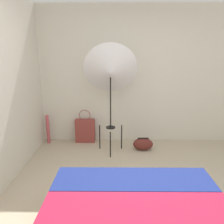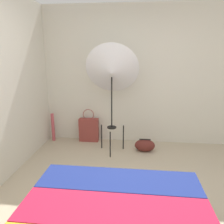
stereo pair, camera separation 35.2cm
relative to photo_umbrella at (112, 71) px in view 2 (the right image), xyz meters
The scene contains 7 objects.
ground_plane 2.18m from the photo_umbrella, 78.10° to the right, with size 14.00×14.00×0.00m, color tan.
wall_back 0.68m from the photo_umbrella, 59.59° to the left, with size 8.00×0.05×2.60m.
wall_side_left 1.52m from the photo_umbrella, 156.44° to the right, with size 0.05×8.00×2.60m.
photo_umbrella is the anchor object (origin of this frame).
tote_bag 1.37m from the photo_umbrella, 139.44° to the left, with size 0.38×0.14×0.67m.
duffel_bag 1.46m from the photo_umbrella, ahead, with size 0.36×0.22×0.23m.
paper_roll 1.74m from the photo_umbrella, 162.88° to the left, with size 0.06×0.06×0.57m.
Camera 2 is at (0.07, -2.03, 1.72)m, focal length 35.00 mm.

